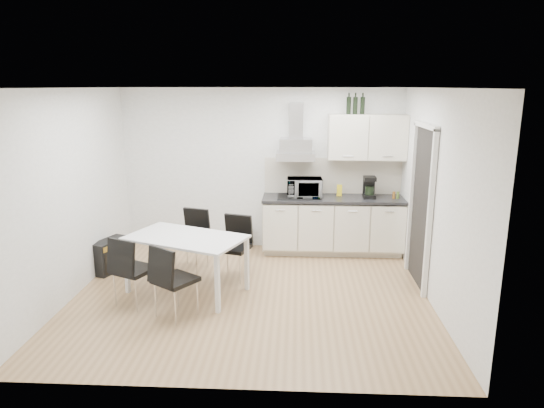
{
  "coord_description": "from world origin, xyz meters",
  "views": [
    {
      "loc": [
        0.58,
        -5.77,
        2.62
      ],
      "look_at": [
        0.25,
        0.46,
        1.1
      ],
      "focal_mm": 32.0,
      "sensor_mm": 36.0,
      "label": 1
    }
  ],
  "objects_px": {
    "dining_table": "(186,242)",
    "guitar_amp": "(110,255)",
    "floor_speaker": "(245,237)",
    "chair_far_left": "(191,241)",
    "chair_far_right": "(233,248)",
    "kitchenette": "(335,202)",
    "chair_near_left": "(134,271)",
    "chair_near_right": "(176,281)"
  },
  "relations": [
    {
      "from": "dining_table",
      "to": "chair_far_right",
      "type": "xyz_separation_m",
      "value": [
        0.55,
        0.46,
        -0.23
      ]
    },
    {
      "from": "kitchenette",
      "to": "chair_far_right",
      "type": "relative_size",
      "value": 2.86
    },
    {
      "from": "chair_near_left",
      "to": "floor_speaker",
      "type": "distance_m",
      "value": 2.52
    },
    {
      "from": "dining_table",
      "to": "guitar_amp",
      "type": "distance_m",
      "value": 1.5
    },
    {
      "from": "chair_far_left",
      "to": "kitchenette",
      "type": "bearing_deg",
      "value": -140.98
    },
    {
      "from": "kitchenette",
      "to": "dining_table",
      "type": "xyz_separation_m",
      "value": [
        -2.02,
        -1.65,
        -0.16
      ]
    },
    {
      "from": "kitchenette",
      "to": "chair_far_right",
      "type": "bearing_deg",
      "value": -141.17
    },
    {
      "from": "chair_near_right",
      "to": "guitar_amp",
      "type": "xyz_separation_m",
      "value": [
        -1.3,
        1.36,
        -0.2
      ]
    },
    {
      "from": "kitchenette",
      "to": "chair_far_left",
      "type": "bearing_deg",
      "value": -157.59
    },
    {
      "from": "dining_table",
      "to": "chair_far_right",
      "type": "bearing_deg",
      "value": 62.23
    },
    {
      "from": "dining_table",
      "to": "chair_far_right",
      "type": "height_order",
      "value": "chair_far_right"
    },
    {
      "from": "kitchenette",
      "to": "chair_far_right",
      "type": "xyz_separation_m",
      "value": [
        -1.48,
        -1.19,
        -0.39
      ]
    },
    {
      "from": "dining_table",
      "to": "floor_speaker",
      "type": "relative_size",
      "value": 4.97
    },
    {
      "from": "floor_speaker",
      "to": "chair_near_left",
      "type": "bearing_deg",
      "value": -115.75
    },
    {
      "from": "kitchenette",
      "to": "guitar_amp",
      "type": "relative_size",
      "value": 4.11
    },
    {
      "from": "chair_near_left",
      "to": "chair_far_left",
      "type": "bearing_deg",
      "value": 95.0
    },
    {
      "from": "chair_far_right",
      "to": "chair_near_right",
      "type": "bearing_deg",
      "value": 82.63
    },
    {
      "from": "dining_table",
      "to": "guitar_amp",
      "type": "relative_size",
      "value": 2.72
    },
    {
      "from": "dining_table",
      "to": "chair_far_left",
      "type": "bearing_deg",
      "value": 120.17
    },
    {
      "from": "floor_speaker",
      "to": "guitar_amp",
      "type": "bearing_deg",
      "value": -146.87
    },
    {
      "from": "chair_near_right",
      "to": "floor_speaker",
      "type": "xyz_separation_m",
      "value": [
        0.54,
        2.52,
        -0.27
      ]
    },
    {
      "from": "kitchenette",
      "to": "chair_near_left",
      "type": "xyz_separation_m",
      "value": [
        -2.57,
        -2.07,
        -0.39
      ]
    },
    {
      "from": "kitchenette",
      "to": "floor_speaker",
      "type": "xyz_separation_m",
      "value": [
        -1.46,
        0.17,
        -0.66
      ]
    },
    {
      "from": "chair_near_left",
      "to": "guitar_amp",
      "type": "xyz_separation_m",
      "value": [
        -0.73,
        1.07,
        -0.2
      ]
    },
    {
      "from": "kitchenette",
      "to": "chair_far_left",
      "type": "height_order",
      "value": "kitchenette"
    },
    {
      "from": "chair_far_right",
      "to": "dining_table",
      "type": "bearing_deg",
      "value": 56.81
    },
    {
      "from": "chair_near_right",
      "to": "dining_table",
      "type": "bearing_deg",
      "value": 126.82
    },
    {
      "from": "dining_table",
      "to": "floor_speaker",
      "type": "distance_m",
      "value": 1.97
    },
    {
      "from": "dining_table",
      "to": "guitar_amp",
      "type": "xyz_separation_m",
      "value": [
        -1.28,
        0.65,
        -0.44
      ]
    },
    {
      "from": "kitchenette",
      "to": "chair_far_right",
      "type": "distance_m",
      "value": 1.94
    },
    {
      "from": "chair_far_left",
      "to": "chair_far_right",
      "type": "relative_size",
      "value": 1.0
    },
    {
      "from": "kitchenette",
      "to": "dining_table",
      "type": "bearing_deg",
      "value": -140.76
    },
    {
      "from": "chair_far_left",
      "to": "floor_speaker",
      "type": "height_order",
      "value": "chair_far_left"
    },
    {
      "from": "chair_far_left",
      "to": "guitar_amp",
      "type": "xyz_separation_m",
      "value": [
        -1.16,
        -0.12,
        -0.2
      ]
    },
    {
      "from": "guitar_amp",
      "to": "chair_far_right",
      "type": "bearing_deg",
      "value": 15.35
    },
    {
      "from": "dining_table",
      "to": "floor_speaker",
      "type": "xyz_separation_m",
      "value": [
        0.56,
        1.82,
        -0.51
      ]
    },
    {
      "from": "guitar_amp",
      "to": "floor_speaker",
      "type": "height_order",
      "value": "guitar_amp"
    },
    {
      "from": "kitchenette",
      "to": "chair_near_left",
      "type": "height_order",
      "value": "kitchenette"
    },
    {
      "from": "chair_far_left",
      "to": "floor_speaker",
      "type": "relative_size",
      "value": 2.62
    },
    {
      "from": "kitchenette",
      "to": "chair_near_left",
      "type": "bearing_deg",
      "value": -141.15
    },
    {
      "from": "dining_table",
      "to": "chair_near_right",
      "type": "xyz_separation_m",
      "value": [
        0.03,
        -0.71,
        -0.23
      ]
    },
    {
      "from": "kitchenette",
      "to": "chair_far_left",
      "type": "relative_size",
      "value": 2.86
    }
  ]
}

